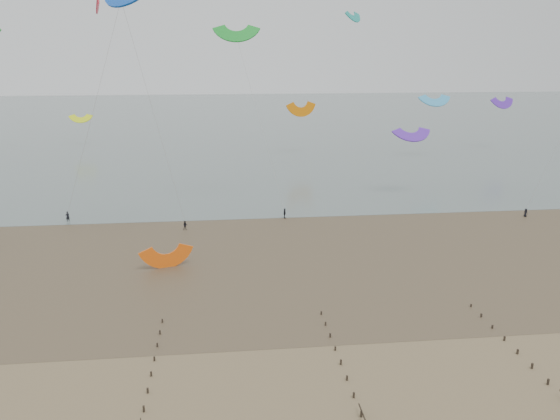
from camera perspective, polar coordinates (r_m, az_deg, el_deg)
The scene contains 5 objects.
ground at distance 53.22m, azimuth 2.33°, elevation -16.93°, with size 500.00×500.00×0.00m, color brown.
sea_and_shore at distance 83.70m, azimuth -3.91°, elevation -4.14°, with size 500.00×665.00×0.03m.
kitesurfers at distance 105.84m, azimuth 15.10°, elevation 0.20°, with size 100.78×11.95×1.87m.
grounded_kite at distance 78.46m, azimuth -11.69°, elevation -5.89°, with size 6.25×3.27×4.76m, color #FF6010, non-canonical shape.
kites_airborne at distance 132.31m, azimuth -5.10°, elevation 13.25°, with size 228.50×114.01×39.41m.
Camera 1 is at (-6.84, -44.02, 29.13)m, focal length 35.00 mm.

